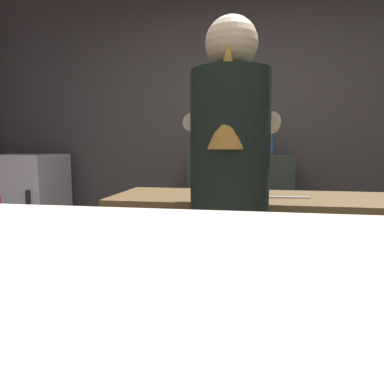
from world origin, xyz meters
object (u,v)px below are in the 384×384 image
Objects in this scene: bartender at (229,190)px; mixing_bowl at (226,190)px; bottle_hot_sauce at (271,144)px; chefs_knife at (287,197)px; bottle_vinegar at (271,146)px; bottle_olive_oil at (237,143)px; mini_fridge at (27,213)px.

bartender is 8.56× the size of mixing_bowl.
bottle_hot_sauce is at bearing -5.34° from bartender.
mixing_bowl is 0.34m from chefs_knife.
bottle_vinegar reaches higher than chefs_knife.
bottle_olive_oil is (-0.33, 1.18, 0.30)m from chefs_knife.
mixing_bowl is 1.16m from bottle_olive_oil.
chefs_knife is 1.27m from bottle_olive_oil.
mini_fridge is 2.54m from chefs_knife.
mini_fridge is 4.41× the size of bottle_olive_oil.
mini_fridge is 2.07m from bottle_olive_oil.
bartender reaches higher than mini_fridge.
bottle_hot_sauce is 0.88× the size of bottle_olive_oil.
bartender is 7.13× the size of chefs_knife.
bottle_hot_sauce is at bearing 90.00° from bottle_vinegar.
chefs_knife is at bearing -88.06° from bottle_vinegar.
bottle_vinegar is at bearing -5.84° from bartender.
bottle_vinegar is 0.30m from bottle_olive_oil.
bartender is at bearing -128.95° from chefs_knife.
chefs_knife is (2.29, -1.05, 0.35)m from mini_fridge.
bartender is at bearing -83.61° from mixing_bowl.
mini_fridge is at bearing -177.57° from bottle_vinegar.
bottle_vinegar is at bearing 74.95° from mixing_bowl.
mixing_bowl is (1.96, -0.99, 0.38)m from mini_fridge.
bottle_vinegar is (2.25, 0.10, 0.63)m from mini_fridge.
bartender is 1.67m from bottle_hot_sauce.
bottle_olive_oil reaches higher than mixing_bowl.
bottle_olive_oil is at bearing 4.86° from bartender.
bottle_olive_oil is (-0.05, 1.59, 0.21)m from bartender.
bottle_vinegar reaches higher than mini_fridge.
bartender is 1.58m from bottle_vinegar.
bottle_vinegar is (-0.00, -0.09, -0.01)m from bottle_hot_sauce.
mini_fridge is 4.59× the size of chefs_knife.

